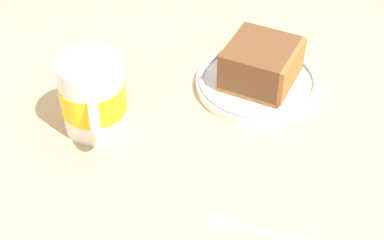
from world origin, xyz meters
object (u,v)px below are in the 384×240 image
(cake_slice, at_px, (261,64))
(teaspoon, at_px, (237,222))
(small_plate, at_px, (258,82))
(tea_mug, at_px, (93,95))

(cake_slice, bearing_deg, teaspoon, 57.37)
(small_plate, distance_m, tea_mug, 0.22)
(teaspoon, bearing_deg, tea_mug, -64.94)
(small_plate, height_order, teaspoon, small_plate)
(small_plate, height_order, tea_mug, tea_mug)
(small_plate, xyz_separation_m, teaspoon, (0.12, 0.19, -0.01))
(tea_mug, height_order, teaspoon, tea_mug)
(cake_slice, bearing_deg, tea_mug, -2.14)
(small_plate, bearing_deg, teaspoon, 58.02)
(cake_slice, height_order, teaspoon, cake_slice)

